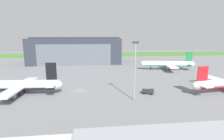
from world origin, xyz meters
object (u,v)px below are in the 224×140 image
object	(u,v)px
airliner_far_right	(167,64)
apron_light_mast	(135,67)
airliner_near_left	(18,86)
maintenance_hangar	(76,51)
pushback_tractor	(148,91)

from	to	relation	value
airliner_far_right	apron_light_mast	bearing A→B (deg)	-123.74
airliner_near_left	airliner_far_right	xyz separation A→B (m)	(84.81, 45.43, 0.39)
maintenance_hangar	airliner_near_left	world-z (taller)	maintenance_hangar
airliner_near_left	apron_light_mast	bearing A→B (deg)	-14.76
airliner_near_left	apron_light_mast	xyz separation A→B (m)	(46.32, -12.20, 8.92)
maintenance_hangar	airliner_far_right	xyz separation A→B (m)	(68.39, -41.96, -6.96)
maintenance_hangar	pushback_tractor	bearing A→B (deg)	-67.99
airliner_far_right	maintenance_hangar	bearing A→B (deg)	148.47
airliner_far_right	pushback_tractor	distance (m)	59.61
apron_light_mast	airliner_near_left	bearing A→B (deg)	165.24
maintenance_hangar	apron_light_mast	distance (m)	103.99
maintenance_hangar	airliner_near_left	xyz separation A→B (m)	(-16.43, -87.39, -7.35)
pushback_tractor	airliner_near_left	bearing A→B (deg)	174.19
airliner_far_right	apron_light_mast	world-z (taller)	apron_light_mast
pushback_tractor	apron_light_mast	distance (m)	15.41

